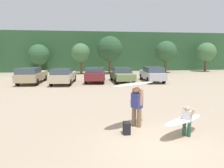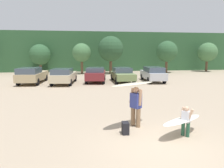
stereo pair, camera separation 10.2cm
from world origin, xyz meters
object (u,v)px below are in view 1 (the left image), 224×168
(surfboard_cream, at_px, (134,84))
(parked_car_silver, at_px, (152,74))
(parked_car_tan, at_px, (31,75))
(person_adult, at_px, (137,104))
(surfboard_white, at_px, (183,120))
(parked_car_champagne, at_px, (63,76))
(parked_car_maroon, at_px, (95,74))
(backpack_dropped, at_px, (127,128))
(person_child, at_px, (187,119))
(parked_car_olive_green, at_px, (122,74))

(surfboard_cream, bearing_deg, parked_car_silver, -141.00)
(parked_car_tan, distance_m, person_adult, 14.71)
(parked_car_silver, distance_m, surfboard_white, 14.04)
(parked_car_champagne, bearing_deg, surfboard_white, -151.44)
(surfboard_cream, bearing_deg, parked_car_maroon, -114.99)
(person_adult, xyz_separation_m, backpack_dropped, (-0.57, -0.72, -0.70))
(parked_car_maroon, distance_m, person_child, 14.28)
(person_child, bearing_deg, person_adult, -71.38)
(parked_car_champagne, distance_m, parked_car_maroon, 3.26)
(parked_car_tan, height_order, backpack_dropped, parked_car_tan)
(person_child, bearing_deg, parked_car_silver, -137.79)
(parked_car_champagne, distance_m, person_adult, 12.79)
(parked_car_olive_green, xyz_separation_m, person_adult, (-1.82, -12.68, 0.15))
(parked_car_champagne, bearing_deg, backpack_dropped, -158.85)
(parked_car_olive_green, distance_m, person_adult, 12.81)
(parked_car_champagne, xyz_separation_m, surfboard_cream, (3.97, -12.19, 0.98))
(parked_car_tan, xyz_separation_m, parked_car_silver, (12.29, -0.36, -0.01))
(parked_car_maroon, bearing_deg, person_adult, -168.79)
(parked_car_silver, xyz_separation_m, surfboard_cream, (-5.18, -12.53, 0.95))
(surfboard_cream, xyz_separation_m, surfboard_white, (1.59, -1.03, -1.20))
(parked_car_tan, relative_size, surfboard_white, 2.32)
(parked_car_silver, bearing_deg, surfboard_white, 168.48)
(parked_car_silver, xyz_separation_m, person_child, (-3.50, -13.66, -0.20))
(parked_car_silver, bearing_deg, parked_car_tan, 91.63)
(person_child, height_order, surfboard_cream, surfboard_cream)
(parked_car_maroon, bearing_deg, parked_car_silver, -86.77)
(surfboard_white, bearing_deg, parked_car_silver, -134.58)
(parked_car_tan, xyz_separation_m, parked_car_olive_green, (9.06, -0.13, -0.06))
(parked_car_champagne, height_order, person_adult, person_adult)
(parked_car_maroon, distance_m, surfboard_cream, 12.99)
(parked_car_champagne, relative_size, parked_car_maroon, 1.10)
(parked_car_olive_green, height_order, surfboard_cream, surfboard_cream)
(person_adult, xyz_separation_m, person_child, (1.55, -1.21, -0.30))
(surfboard_cream, relative_size, backpack_dropped, 4.72)
(surfboard_white, bearing_deg, person_child, 104.88)
(surfboard_cream, bearing_deg, parked_car_tan, -89.67)
(person_adult, relative_size, surfboard_white, 0.78)
(person_child, bearing_deg, parked_car_tan, -91.33)
(person_adult, bearing_deg, parked_car_tan, -93.94)
(parked_car_maroon, bearing_deg, surfboard_white, -163.23)
(parked_car_maroon, bearing_deg, parked_car_olive_green, -86.42)
(parked_car_champagne, xyz_separation_m, parked_car_maroon, (3.17, 0.74, 0.02))
(parked_car_olive_green, bearing_deg, person_adult, 170.91)
(parked_car_tan, distance_m, parked_car_olive_green, 9.06)
(parked_car_champagne, distance_m, person_child, 14.47)
(parked_car_maroon, distance_m, backpack_dropped, 13.59)
(parked_car_champagne, height_order, person_child, parked_car_champagne)
(parked_car_tan, xyz_separation_m, surfboard_cream, (7.11, -12.89, 0.94))
(parked_car_maroon, relative_size, surfboard_cream, 2.03)
(parked_car_champagne, xyz_separation_m, person_child, (5.66, -13.32, -0.18))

